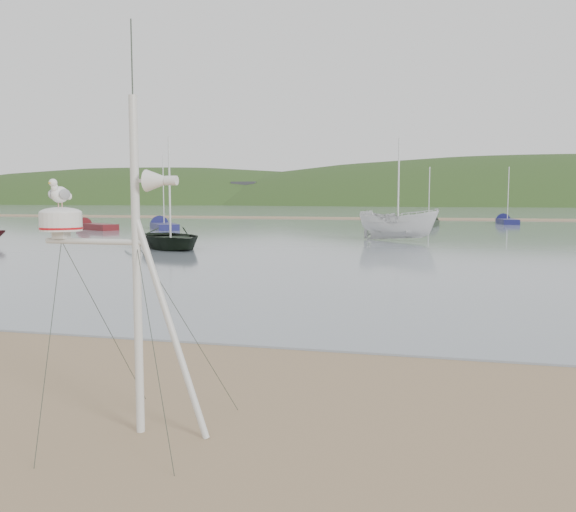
% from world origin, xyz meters
% --- Properties ---
extents(ground, '(560.00, 560.00, 0.00)m').
position_xyz_m(ground, '(0.00, 0.00, 0.00)').
color(ground, '#876B4E').
rests_on(ground, ground).
extents(water, '(560.00, 256.00, 0.04)m').
position_xyz_m(water, '(0.00, 132.00, 0.02)').
color(water, slate).
rests_on(water, ground).
extents(sandbar, '(560.00, 7.00, 0.07)m').
position_xyz_m(sandbar, '(0.00, 70.00, 0.07)').
color(sandbar, '#876B4E').
rests_on(sandbar, water).
extents(hill_ridge, '(620.00, 180.00, 80.00)m').
position_xyz_m(hill_ridge, '(18.52, 235.00, -19.70)').
color(hill_ridge, '#223917').
rests_on(hill_ridge, ground).
extents(far_cottages, '(294.40, 6.30, 8.00)m').
position_xyz_m(far_cottages, '(3.00, 196.00, 4.00)').
color(far_cottages, silver).
rests_on(far_cottages, ground).
extents(mast_rig, '(2.09, 2.23, 4.72)m').
position_xyz_m(mast_rig, '(0.70, -0.21, 1.14)').
color(mast_rig, silver).
rests_on(mast_rig, ground).
extents(boat_dark, '(3.61, 3.56, 5.51)m').
position_xyz_m(boat_dark, '(-9.59, 22.92, 2.79)').
color(boat_dark, black).
rests_on(boat_dark, water).
extents(boat_white, '(2.50, 2.47, 5.20)m').
position_xyz_m(boat_white, '(1.56, 31.81, 2.64)').
color(boat_white, silver).
rests_on(boat_white, water).
extents(sailboat_dark_mid, '(2.12, 6.06, 5.94)m').
position_xyz_m(sailboat_dark_mid, '(3.21, 52.88, 0.30)').
color(sailboat_dark_mid, black).
rests_on(sailboat_dark_mid, ground).
extents(sailboat_blue_far, '(2.05, 6.34, 6.22)m').
position_xyz_m(sailboat_blue_far, '(10.53, 60.11, 0.30)').
color(sailboat_blue_far, '#15164B').
rests_on(sailboat_blue_far, ground).
extents(dinghy_red_far, '(5.93, 4.29, 1.46)m').
position_xyz_m(dinghy_red_far, '(-24.77, 39.33, 0.29)').
color(dinghy_red_far, '#521216').
rests_on(dinghy_red_far, ground).
extents(sailboat_blue_near, '(5.27, 6.58, 6.81)m').
position_xyz_m(sailboat_blue_near, '(-19.48, 42.17, 0.30)').
color(sailboat_blue_near, '#15164B').
rests_on(sailboat_blue_near, ground).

